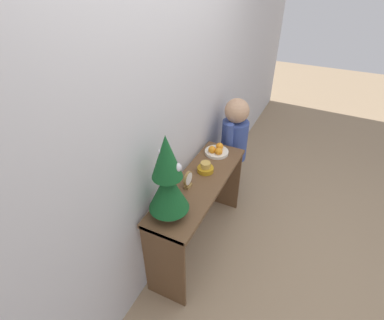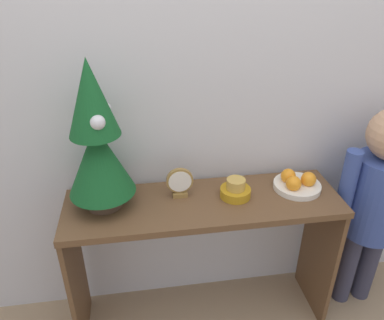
{
  "view_description": "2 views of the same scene",
  "coord_description": "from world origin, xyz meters",
  "views": [
    {
      "loc": [
        -1.67,
        -0.56,
        2.16
      ],
      "look_at": [
        -0.07,
        0.21,
        0.94
      ],
      "focal_mm": 28.0,
      "sensor_mm": 36.0,
      "label": 1
    },
    {
      "loc": [
        -0.25,
        -1.11,
        1.63
      ],
      "look_at": [
        -0.05,
        0.21,
        0.9
      ],
      "focal_mm": 35.0,
      "sensor_mm": 36.0,
      "label": 2
    }
  ],
  "objects": [
    {
      "name": "singing_bowl",
      "position": [
        0.14,
        0.19,
        0.74
      ],
      "size": [
        0.13,
        0.13,
        0.09
      ],
      "color": "#B78419",
      "rests_on": "console_table"
    },
    {
      "name": "desk_clock",
      "position": [
        -0.1,
        0.23,
        0.78
      ],
      "size": [
        0.12,
        0.04,
        0.14
      ],
      "color": "olive",
      "rests_on": "console_table"
    },
    {
      "name": "child_figure",
      "position": [
        0.82,
        0.17,
        0.67
      ],
      "size": [
        0.4,
        0.26,
        1.08
      ],
      "color": "#38384C",
      "rests_on": "ground_plane"
    },
    {
      "name": "back_wall",
      "position": [
        0.0,
        0.4,
        1.25
      ],
      "size": [
        7.0,
        0.05,
        2.5
      ],
      "primitive_type": "cube",
      "color": "silver",
      "rests_on": "ground_plane"
    },
    {
      "name": "console_table",
      "position": [
        0.0,
        0.18,
        0.55
      ],
      "size": [
        1.19,
        0.36,
        0.71
      ],
      "color": "brown",
      "rests_on": "ground_plane"
    },
    {
      "name": "mini_tree",
      "position": [
        -0.42,
        0.21,
        1.01
      ],
      "size": [
        0.27,
        0.27,
        0.62
      ],
      "color": "#4C3828",
      "rests_on": "console_table"
    },
    {
      "name": "fruit_bowl",
      "position": [
        0.43,
        0.21,
        0.74
      ],
      "size": [
        0.21,
        0.21,
        0.08
      ],
      "color": "silver",
      "rests_on": "console_table"
    }
  ]
}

